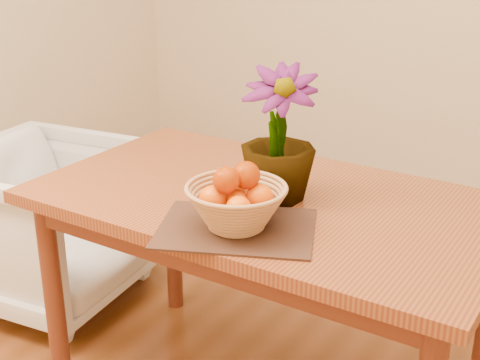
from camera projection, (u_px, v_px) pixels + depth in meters
The scene contains 6 objects.
table at pixel (267, 222), 2.03m from camera, with size 1.40×0.80×0.75m.
placemat at pixel (236, 228), 1.78m from camera, with size 0.41×0.31×0.01m, color #381D14.
wicker_basket at pixel (236, 208), 1.76m from camera, with size 0.27×0.27×0.11m.
orange_pile at pixel (237, 189), 1.74m from camera, with size 0.17×0.16×0.13m.
potted_plant at pixel (278, 135), 1.91m from camera, with size 0.22×0.22×0.39m, color #134414.
armchair at pixel (48, 216), 2.78m from camera, with size 0.72×0.67×0.74m, color gray.
Camera 1 is at (0.92, -1.31, 1.52)m, focal length 50.00 mm.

